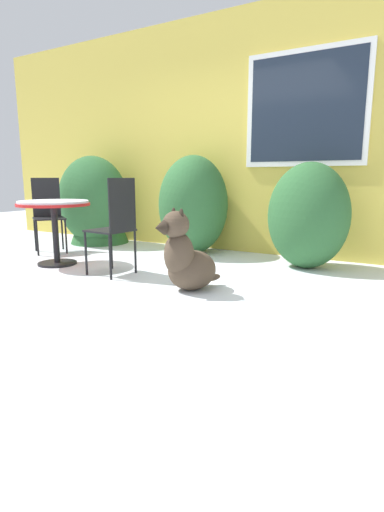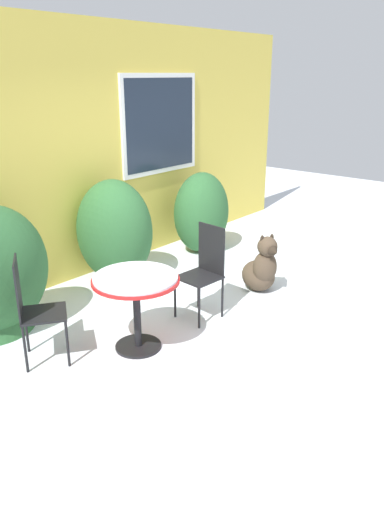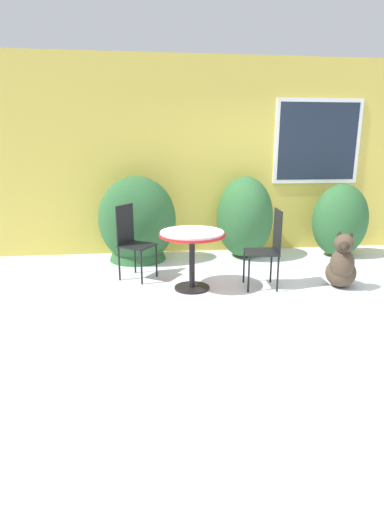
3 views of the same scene
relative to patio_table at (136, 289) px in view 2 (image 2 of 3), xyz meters
The scene contains 8 objects.
ground_plane 1.29m from the patio_table, 17.52° to the right, with size 16.00×16.00×0.00m, color silver.
house_wall 2.38m from the patio_table, 58.01° to the left, with size 8.00×0.10×3.04m.
shrub_middle 1.72m from the patio_table, 54.67° to the left, with size 0.86×0.98×1.26m.
shrub_right 2.81m from the patio_table, 26.82° to the left, with size 0.88×0.70×1.14m.
patio_table is the anchor object (origin of this frame).
patio_chair_near_table 0.90m from the patio_table, 144.23° to the left, with size 0.54×0.54×0.98m.
patio_chair_far_side 0.93m from the patio_table, ahead, with size 0.42×0.42×0.98m.
dog 1.87m from the patio_table, ahead, with size 0.53×0.65×0.73m.
Camera 2 is at (-3.92, -2.69, 2.43)m, focal length 35.00 mm.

